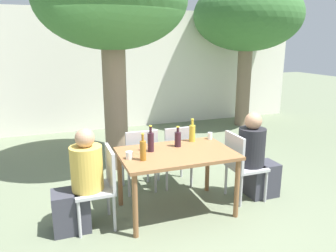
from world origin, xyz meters
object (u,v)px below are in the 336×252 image
at_px(patio_chair_0, 101,182).
at_px(person_seated_0, 79,186).
at_px(patio_chair_3, 177,152).
at_px(oil_cruet_3, 192,133).
at_px(patio_chair_2, 140,157).
at_px(wine_bottle_0, 178,139).
at_px(person_seated_1, 256,160).
at_px(drinking_glass_1, 129,155).
at_px(dining_table_front, 177,159).
at_px(wine_bottle_1, 151,141).
at_px(drinking_glass_0, 210,136).
at_px(patio_chair_1, 241,162).
at_px(tree_near, 111,3).
at_px(tree_far, 247,17).
at_px(amber_bottle_2, 143,150).

xyz_separation_m(patio_chair_0, person_seated_0, (-0.24, -0.00, -0.00)).
bearing_deg(patio_chair_3, oil_cruet_3, 103.64).
distance_m(patio_chair_2, wine_bottle_0, 0.71).
bearing_deg(person_seated_0, wine_bottle_0, 98.71).
distance_m(person_seated_1, drinking_glass_1, 1.77).
distance_m(dining_table_front, person_seated_1, 1.16).
relative_size(person_seated_0, drinking_glass_1, 13.96).
distance_m(wine_bottle_1, drinking_glass_0, 0.93).
relative_size(dining_table_front, drinking_glass_1, 16.34).
bearing_deg(patio_chair_3, drinking_glass_1, 39.50).
height_order(patio_chair_1, patio_chair_2, same).
bearing_deg(patio_chair_3, patio_chair_2, 0.00).
bearing_deg(person_seated_1, person_seated_0, 90.00).
height_order(patio_chair_1, drinking_glass_1, patio_chair_1).
relative_size(patio_chair_3, drinking_glass_1, 10.96).
height_order(tree_near, wine_bottle_1, tree_near).
xyz_separation_m(dining_table_front, person_seated_0, (-1.16, -0.00, -0.17)).
xyz_separation_m(dining_table_front, person_seated_1, (1.15, -0.00, -0.16)).
bearing_deg(patio_chair_3, person_seated_1, 142.31).
height_order(person_seated_0, person_seated_1, person_seated_1).
bearing_deg(patio_chair_0, patio_chair_1, 90.00).
bearing_deg(tree_near, patio_chair_3, -58.71).
bearing_deg(drinking_glass_1, oil_cruet_3, 21.43).
distance_m(patio_chair_0, patio_chair_3, 1.37).
distance_m(tree_near, person_seated_1, 3.14).
xyz_separation_m(dining_table_front, drinking_glass_0, (0.62, 0.34, 0.14)).
bearing_deg(tree_near, person_seated_0, -113.82).
xyz_separation_m(tree_far, wine_bottle_0, (-3.09, -3.33, -1.75)).
height_order(person_seated_0, drinking_glass_1, person_seated_0).
xyz_separation_m(patio_chair_0, wine_bottle_0, (1.01, 0.19, 0.36)).
bearing_deg(dining_table_front, patio_chair_2, 111.94).
distance_m(tree_near, patio_chair_2, 2.37).
relative_size(tree_far, patio_chair_1, 3.81).
bearing_deg(tree_near, drinking_glass_1, -96.70).
height_order(person_seated_1, wine_bottle_1, person_seated_1).
bearing_deg(patio_chair_0, tree_near, 162.99).
relative_size(patio_chair_3, person_seated_0, 0.79).
relative_size(dining_table_front, wine_bottle_1, 4.23).
bearing_deg(tree_far, patio_chair_3, -135.68).
bearing_deg(drinking_glass_1, tree_near, 83.30).
bearing_deg(drinking_glass_1, wine_bottle_0, 18.14).
relative_size(patio_chair_2, drinking_glass_0, 9.83).
xyz_separation_m(tree_near, wine_bottle_0, (0.47, -1.56, -1.75)).
bearing_deg(patio_chair_1, drinking_glass_1, 91.23).
distance_m(person_seated_1, wine_bottle_0, 1.13).
bearing_deg(patio_chair_3, amber_bottle_2, 48.05).
xyz_separation_m(patio_chair_1, drinking_glass_0, (-0.29, 0.34, 0.30)).
bearing_deg(wine_bottle_0, wine_bottle_1, -170.60).
bearing_deg(patio_chair_3, tree_far, -135.68).
bearing_deg(person_seated_0, patio_chair_2, 127.64).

